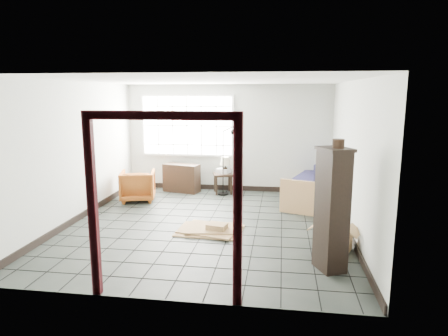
% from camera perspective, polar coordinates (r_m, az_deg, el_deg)
% --- Properties ---
extents(ground, '(5.50, 5.50, 0.00)m').
position_cam_1_polar(ground, '(7.43, -2.36, -8.12)').
color(ground, black).
rests_on(ground, ground).
extents(room_shell, '(5.02, 5.52, 2.61)m').
position_cam_1_polar(room_shell, '(7.10, -2.42, 4.91)').
color(room_shell, '#B8BDB6').
rests_on(room_shell, ground).
extents(window_panel, '(2.32, 0.08, 1.52)m').
position_cam_1_polar(window_panel, '(9.91, -5.27, 6.04)').
color(window_panel, silver).
rests_on(window_panel, ground).
extents(doorway_trim, '(1.80, 0.08, 2.20)m').
position_cam_1_polar(doorway_trim, '(4.52, -8.78, -2.36)').
color(doorway_trim, '#350C10').
rests_on(doorway_trim, ground).
extents(futon_sofa, '(1.53, 2.43, 1.01)m').
position_cam_1_polar(futon_sofa, '(9.12, 13.26, -2.46)').
color(futon_sofa, '#AE884F').
rests_on(futon_sofa, ground).
extents(armchair, '(0.88, 0.85, 0.75)m').
position_cam_1_polar(armchair, '(9.17, -12.22, -2.26)').
color(armchair, brown).
rests_on(armchair, ground).
extents(side_table, '(0.55, 0.55, 0.49)m').
position_cam_1_polar(side_table, '(9.62, -0.16, -1.26)').
color(side_table, black).
rests_on(side_table, ground).
extents(table_lamp, '(0.31, 0.31, 0.40)m').
position_cam_1_polar(table_lamp, '(9.56, 0.20, 0.89)').
color(table_lamp, black).
rests_on(table_lamp, side_table).
extents(projector, '(0.36, 0.32, 0.11)m').
position_cam_1_polar(projector, '(9.63, -0.10, -0.40)').
color(projector, silver).
rests_on(projector, side_table).
extents(floor_lamp, '(0.48, 0.30, 1.64)m').
position_cam_1_polar(floor_lamp, '(9.36, 0.57, 1.34)').
color(floor_lamp, black).
rests_on(floor_lamp, ground).
extents(console_shelf, '(0.94, 0.56, 0.69)m').
position_cam_1_polar(console_shelf, '(9.83, -6.08, -1.42)').
color(console_shelf, black).
rests_on(console_shelf, ground).
extents(tall_shelf, '(0.51, 0.56, 1.69)m').
position_cam_1_polar(tall_shelf, '(5.57, 15.17, -5.65)').
color(tall_shelf, black).
rests_on(tall_shelf, ground).
extents(pot, '(0.16, 0.16, 0.12)m').
position_cam_1_polar(pot, '(5.36, 16.03, 3.37)').
color(pot, black).
rests_on(pot, tall_shelf).
extents(open_box, '(0.84, 0.63, 0.43)m').
position_cam_1_polar(open_box, '(6.47, 15.44, -9.93)').
color(open_box, '#A1834E').
rests_on(open_box, ground).
extents(cardboard_pile, '(1.17, 0.95, 0.16)m').
position_cam_1_polar(cardboard_pile, '(7.08, -1.88, -8.71)').
color(cardboard_pile, '#A1834E').
rests_on(cardboard_pile, ground).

